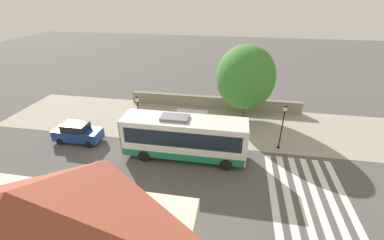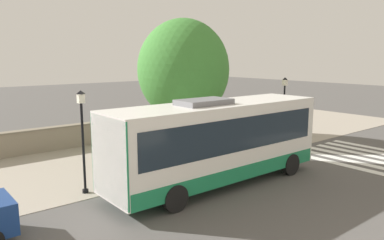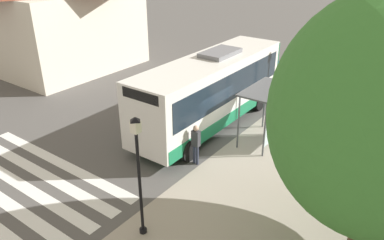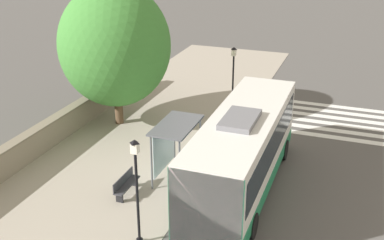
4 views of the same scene
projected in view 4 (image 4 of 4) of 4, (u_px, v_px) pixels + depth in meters
The scene contains 11 objects.
ground_plane at pixel (211, 168), 22.68m from camera, with size 120.00×120.00×0.00m, color #514F4C.
sidewalk_plaza at pixel (126, 153), 24.10m from camera, with size 9.00×44.00×0.02m.
crosswalk_stripes at pixel (335, 121), 27.96m from camera, with size 9.00×5.25×0.01m.
stone_wall at pixel (56, 129), 25.11m from camera, with size 0.60×20.00×1.39m.
bus at pixel (243, 150), 20.12m from camera, with size 2.68×10.08×3.73m.
bus_shelter at pixel (173, 134), 21.07m from camera, with size 1.59×2.90×2.65m.
pedestrian at pixel (229, 131), 24.05m from camera, with size 0.34×0.24×1.81m.
bench at pixel (126, 184), 20.38m from camera, with size 0.40×1.75×0.88m.
street_lamp_near at pixel (137, 184), 16.54m from camera, with size 0.28×0.28×4.14m.
street_lamp_far at pixel (233, 76), 27.68m from camera, with size 0.28×0.28×4.19m.
shade_tree at pixel (115, 46), 25.88m from camera, with size 6.07×6.07×7.89m.
Camera 4 is at (6.02, -19.10, 10.92)m, focal length 45.00 mm.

